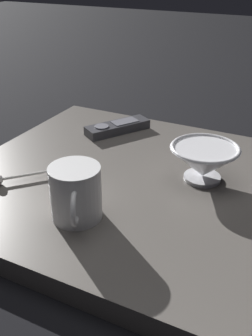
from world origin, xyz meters
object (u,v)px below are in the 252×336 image
Objects in this scene: cereal_bowl at (204,161)px; tv_remote_near at (117,127)px; coffee_mug at (78,194)px; teaspoon at (5,179)px.

tv_remote_near is (0.28, -0.15, -0.03)m from cereal_bowl.
coffee_mug reaches higher than tv_remote_near.
tv_remote_near is (-0.08, -0.35, 0.00)m from teaspoon.
cereal_bowl is 1.20× the size of coffee_mug.
coffee_mug reaches higher than cereal_bowl.
teaspoon is at bearing -9.18° from coffee_mug.
coffee_mug is 1.26× the size of teaspoon.
cereal_bowl reaches higher than teaspoon.
cereal_bowl is 0.82× the size of tv_remote_near.
coffee_mug is (0.16, 0.23, 0.01)m from cereal_bowl.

